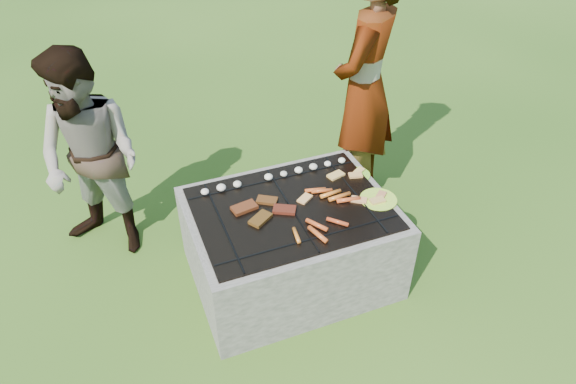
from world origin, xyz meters
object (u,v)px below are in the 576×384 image
at_px(cook, 365,89).
at_px(bystander, 92,160).
at_px(fire_pit, 291,245).
at_px(plate_far, 357,174).
at_px(plate_near, 378,200).

relative_size(cook, bystander, 1.27).
xyz_separation_m(fire_pit, plate_far, (0.56, 0.17, 0.33)).
relative_size(plate_far, cook, 0.12).
distance_m(fire_pit, cook, 1.30).
bearing_deg(plate_near, cook, 69.70).
bearing_deg(fire_pit, bystander, 145.04).
bearing_deg(fire_pit, plate_far, 16.88).
height_order(fire_pit, plate_far, plate_far).
distance_m(cook, bystander, 2.00).
distance_m(plate_near, cook, 0.94).
relative_size(plate_near, bystander, 0.17).
xyz_separation_m(cook, bystander, (-1.98, 0.10, -0.21)).
bearing_deg(plate_far, cook, 59.56).
relative_size(fire_pit, bystander, 0.85).
distance_m(fire_pit, plate_far, 0.67).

